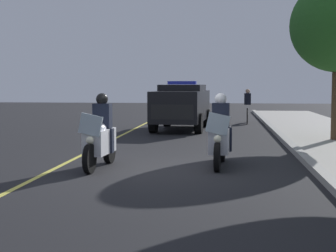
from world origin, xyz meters
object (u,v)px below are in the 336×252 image
police_motorcycle_lead_left (100,138)px  police_motorcycle_lead_right (220,137)px  cyclist_background (248,106)px  police_suv (182,104)px

police_motorcycle_lead_left → police_motorcycle_lead_right: size_ratio=1.00×
police_motorcycle_lead_right → cyclist_background: size_ratio=1.22×
police_motorcycle_lead_right → police_suv: (-9.47, -1.70, 0.37)m
police_suv → cyclist_background: bearing=141.5°
police_motorcycle_lead_left → cyclist_background: (-13.70, 3.95, 0.14)m
police_suv → cyclist_background: 4.69m
police_motorcycle_lead_right → police_suv: bearing=-169.8°
police_motorcycle_lead_left → police_suv: (-10.04, 1.04, 0.37)m
police_motorcycle_lead_right → cyclist_background: 13.19m
police_motorcycle_lead_left → police_motorcycle_lead_right: 2.79m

